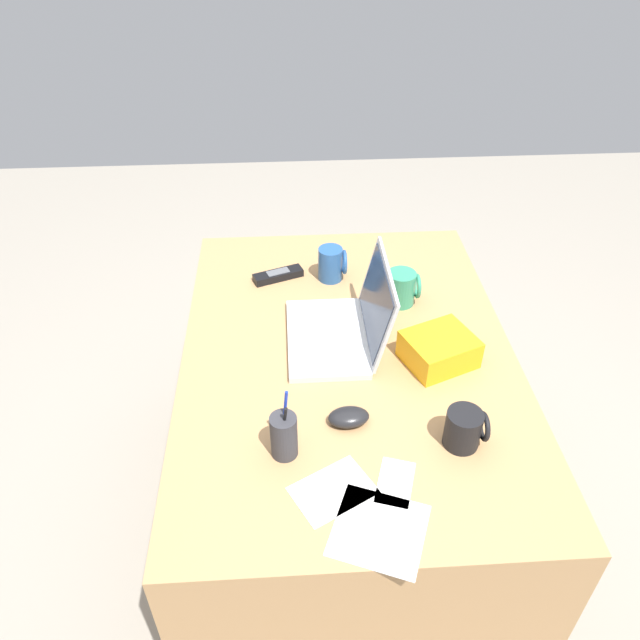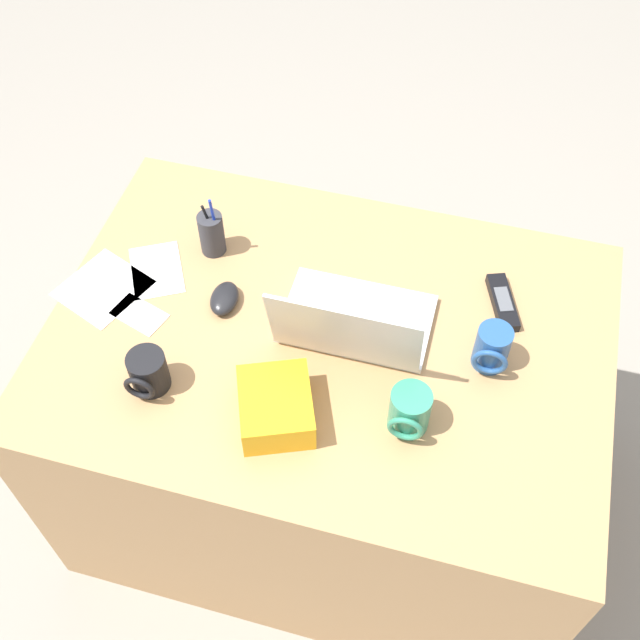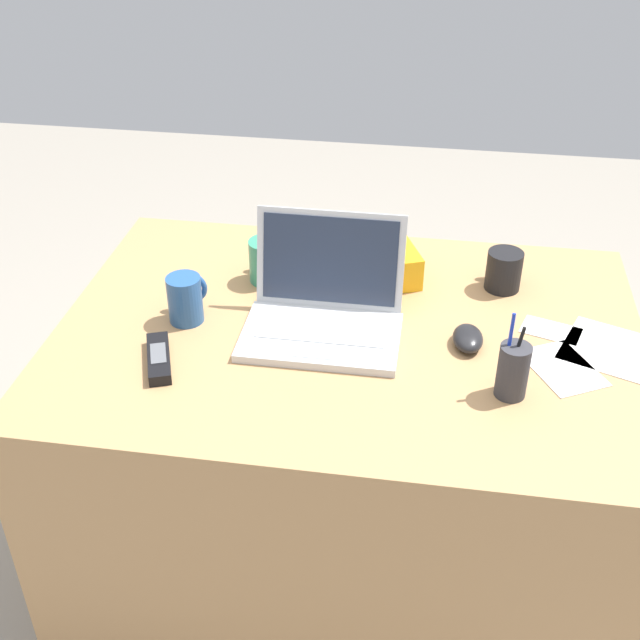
{
  "view_description": "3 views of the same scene",
  "coord_description": "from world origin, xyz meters",
  "px_view_note": "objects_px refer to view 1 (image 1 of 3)",
  "views": [
    {
      "loc": [
        1.24,
        -0.15,
        1.83
      ],
      "look_at": [
        -0.07,
        -0.07,
        0.81
      ],
      "focal_mm": 34.34,
      "sensor_mm": 36.0,
      "label": 1
    },
    {
      "loc": [
        -0.25,
        1.01,
        2.18
      ],
      "look_at": [
        0.02,
        -0.01,
        0.79
      ],
      "focal_mm": 44.24,
      "sensor_mm": 36.0,
      "label": 2
    },
    {
      "loc": [
        0.17,
        -1.46,
        1.74
      ],
      "look_at": [
        -0.05,
        -0.08,
        0.82
      ],
      "focal_mm": 45.98,
      "sensor_mm": 36.0,
      "label": 3
    }
  ],
  "objects_px": {
    "coffee_mug_white": "(465,429)",
    "cordless_phone": "(278,275)",
    "computer_mouse": "(349,417)",
    "snack_bag": "(439,349)",
    "coffee_mug_tall": "(402,288)",
    "coffee_mug_spare": "(332,264)",
    "laptop": "(343,326)",
    "pen_holder": "(284,436)"
  },
  "relations": [
    {
      "from": "coffee_mug_white",
      "to": "cordless_phone",
      "type": "bearing_deg",
      "value": -149.35
    },
    {
      "from": "computer_mouse",
      "to": "snack_bag",
      "type": "xyz_separation_m",
      "value": [
        -0.2,
        0.26,
        0.02
      ]
    },
    {
      "from": "coffee_mug_tall",
      "to": "coffee_mug_spare",
      "type": "bearing_deg",
      "value": -125.45
    },
    {
      "from": "laptop",
      "to": "coffee_mug_spare",
      "type": "relative_size",
      "value": 3.1
    },
    {
      "from": "laptop",
      "to": "coffee_mug_spare",
      "type": "bearing_deg",
      "value": -178.64
    },
    {
      "from": "laptop",
      "to": "pen_holder",
      "type": "distance_m",
      "value": 0.42
    },
    {
      "from": "laptop",
      "to": "coffee_mug_spare",
      "type": "distance_m",
      "value": 0.3
    },
    {
      "from": "computer_mouse",
      "to": "snack_bag",
      "type": "distance_m",
      "value": 0.33
    },
    {
      "from": "computer_mouse",
      "to": "coffee_mug_white",
      "type": "bearing_deg",
      "value": 68.57
    },
    {
      "from": "laptop",
      "to": "coffee_mug_white",
      "type": "xyz_separation_m",
      "value": [
        0.38,
        0.24,
        -0.0
      ]
    },
    {
      "from": "cordless_phone",
      "to": "coffee_mug_tall",
      "type": "bearing_deg",
      "value": 67.68
    },
    {
      "from": "laptop",
      "to": "coffee_mug_white",
      "type": "distance_m",
      "value": 0.45
    },
    {
      "from": "laptop",
      "to": "cordless_phone",
      "type": "distance_m",
      "value": 0.36
    },
    {
      "from": "cordless_phone",
      "to": "pen_holder",
      "type": "distance_m",
      "value": 0.7
    },
    {
      "from": "coffee_mug_spare",
      "to": "cordless_phone",
      "type": "relative_size",
      "value": 0.66
    },
    {
      "from": "snack_bag",
      "to": "coffee_mug_white",
      "type": "bearing_deg",
      "value": -0.92
    },
    {
      "from": "cordless_phone",
      "to": "coffee_mug_white",
      "type": "bearing_deg",
      "value": 30.65
    },
    {
      "from": "coffee_mug_tall",
      "to": "pen_holder",
      "type": "relative_size",
      "value": 0.58
    },
    {
      "from": "computer_mouse",
      "to": "coffee_mug_spare",
      "type": "bearing_deg",
      "value": 175.03
    },
    {
      "from": "laptop",
      "to": "pen_holder",
      "type": "bearing_deg",
      "value": -23.19
    },
    {
      "from": "pen_holder",
      "to": "computer_mouse",
      "type": "bearing_deg",
      "value": 118.2
    },
    {
      "from": "laptop",
      "to": "snack_bag",
      "type": "relative_size",
      "value": 1.94
    },
    {
      "from": "snack_bag",
      "to": "pen_holder",
      "type": "bearing_deg",
      "value": -55.11
    },
    {
      "from": "computer_mouse",
      "to": "pen_holder",
      "type": "bearing_deg",
      "value": -66.1
    },
    {
      "from": "computer_mouse",
      "to": "cordless_phone",
      "type": "relative_size",
      "value": 0.6
    },
    {
      "from": "coffee_mug_white",
      "to": "coffee_mug_tall",
      "type": "distance_m",
      "value": 0.55
    },
    {
      "from": "coffee_mug_tall",
      "to": "pen_holder",
      "type": "xyz_separation_m",
      "value": [
        0.55,
        -0.35,
        0.01
      ]
    },
    {
      "from": "coffee_mug_tall",
      "to": "cordless_phone",
      "type": "xyz_separation_m",
      "value": [
        -0.15,
        -0.36,
        -0.04
      ]
    },
    {
      "from": "computer_mouse",
      "to": "coffee_mug_white",
      "type": "xyz_separation_m",
      "value": [
        0.08,
        0.25,
        0.03
      ]
    },
    {
      "from": "coffee_mug_tall",
      "to": "pen_holder",
      "type": "height_order",
      "value": "pen_holder"
    },
    {
      "from": "laptop",
      "to": "coffee_mug_tall",
      "type": "distance_m",
      "value": 0.25
    },
    {
      "from": "coffee_mug_tall",
      "to": "pen_holder",
      "type": "bearing_deg",
      "value": -32.82
    },
    {
      "from": "laptop",
      "to": "computer_mouse",
      "type": "relative_size",
      "value": 3.4
    },
    {
      "from": "pen_holder",
      "to": "snack_bag",
      "type": "bearing_deg",
      "value": 124.89
    },
    {
      "from": "snack_bag",
      "to": "coffee_mug_spare",
      "type": "bearing_deg",
      "value": -148.38
    },
    {
      "from": "coffee_mug_spare",
      "to": "cordless_phone",
      "type": "xyz_separation_m",
      "value": [
        -0.01,
        -0.17,
        -0.04
      ]
    },
    {
      "from": "cordless_phone",
      "to": "computer_mouse",
      "type": "bearing_deg",
      "value": 14.54
    },
    {
      "from": "snack_bag",
      "to": "cordless_phone",
      "type": "bearing_deg",
      "value": -134.85
    },
    {
      "from": "computer_mouse",
      "to": "laptop",
      "type": "bearing_deg",
      "value": 173.02
    },
    {
      "from": "coffee_mug_white",
      "to": "pen_holder",
      "type": "xyz_separation_m",
      "value": [
        0.0,
        -0.4,
        0.01
      ]
    },
    {
      "from": "coffee_mug_white",
      "to": "pen_holder",
      "type": "distance_m",
      "value": 0.4
    },
    {
      "from": "computer_mouse",
      "to": "coffee_mug_tall",
      "type": "distance_m",
      "value": 0.51
    }
  ]
}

